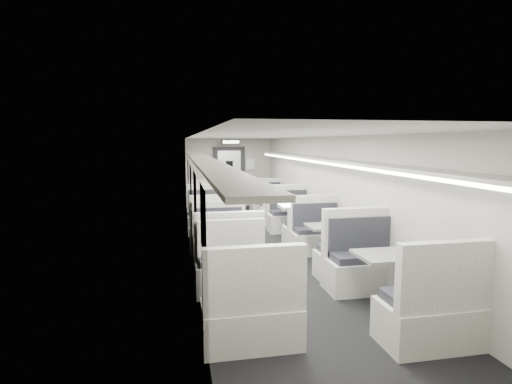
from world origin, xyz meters
name	(u,v)px	position (x,y,z in m)	size (l,w,h in m)	color
room	(266,195)	(0.00, 0.00, 1.20)	(3.24, 12.24, 2.64)	black
booth_left_a	(207,210)	(-1.00, 3.13, 0.38)	(1.04, 2.12, 1.13)	white
booth_left_b	(213,224)	(-1.00, 1.08, 0.41)	(1.13, 2.29, 1.22)	white
booth_left_c	(224,250)	(-1.00, -1.08, 0.37)	(1.03, 2.09, 1.12)	white
booth_left_d	(240,285)	(-1.00, -2.92, 0.40)	(1.11, 2.25, 1.20)	white
booth_right_a	(272,206)	(1.00, 3.57, 0.37)	(1.03, 2.09, 1.12)	white
booth_right_b	(298,222)	(1.00, 0.94, 0.39)	(1.09, 2.20, 1.18)	white
booth_right_c	(331,244)	(1.00, -1.08, 0.38)	(1.06, 2.14, 1.15)	white
booth_right_d	(392,283)	(1.00, -3.27, 0.42)	(1.16, 2.34, 1.25)	white
passenger	(215,202)	(-0.83, 2.31, 0.74)	(0.54, 0.35, 1.48)	black
window_a	(188,175)	(-1.49, 3.40, 1.35)	(0.02, 1.18, 0.84)	black
window_b	(191,183)	(-1.49, 1.20, 1.35)	(0.02, 1.18, 0.84)	black
window_c	(195,196)	(-1.49, -1.00, 1.35)	(0.02, 1.18, 0.84)	black
window_d	(203,220)	(-1.49, -3.20, 1.35)	(0.02, 1.18, 0.84)	black
luggage_rack_left	(206,161)	(-1.24, -0.30, 1.92)	(0.46, 10.40, 0.09)	white
luggage_rack_right	(329,160)	(1.24, -0.30, 1.92)	(0.46, 10.40, 0.09)	white
vestibule_door	(229,177)	(0.00, 5.93, 1.04)	(1.10, 0.13, 2.10)	black
exit_sign	(231,142)	(0.00, 5.44, 2.28)	(0.62, 0.12, 0.16)	black
wall_notice	(250,164)	(0.75, 5.92, 1.50)	(0.32, 0.02, 0.40)	silver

